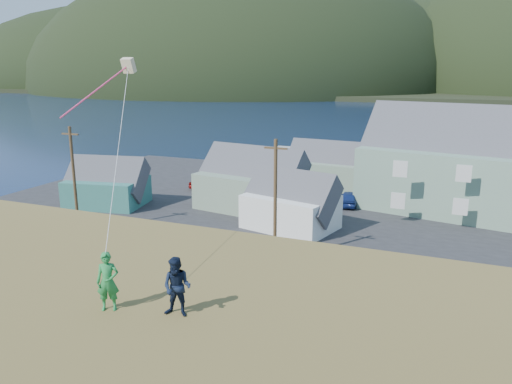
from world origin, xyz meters
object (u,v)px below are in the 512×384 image
at_px(shed_palegreen_far, 329,166).
at_px(kite_flyer_navy, 177,287).
at_px(shed_teal, 107,184).
at_px(shed_white, 291,202).
at_px(shed_palegreen_near, 252,181).
at_px(wharf, 349,161).
at_px(kite_flyer_green, 108,282).

bearing_deg(shed_palegreen_far, kite_flyer_navy, -76.10).
relative_size(shed_teal, shed_white, 0.98).
bearing_deg(shed_palegreen_far, shed_palegreen_near, -106.23).
bearing_deg(shed_palegreen_far, wharf, 97.80).
distance_m(shed_palegreen_near, shed_palegreen_far, 12.72).
height_order(wharf, shed_palegreen_far, shed_palegreen_far).
height_order(wharf, shed_palegreen_near, shed_palegreen_near).
bearing_deg(shed_white, shed_palegreen_near, 154.24).
distance_m(wharf, kite_flyer_navy, 60.13).
bearing_deg(shed_white, kite_flyer_navy, -63.66).
bearing_deg(shed_teal, shed_palegreen_far, 31.23).
relative_size(shed_palegreen_far, kite_flyer_navy, 6.40).
xyz_separation_m(kite_flyer_green, kite_flyer_navy, (1.80, 0.40, -0.01)).
relative_size(shed_teal, kite_flyer_navy, 5.42).
relative_size(shed_teal, shed_palegreen_far, 0.85).
bearing_deg(shed_palegreen_far, shed_teal, -133.40).
relative_size(shed_palegreen_far, kite_flyer_green, 6.32).
bearing_deg(kite_flyer_green, wharf, 69.80).
relative_size(shed_palegreen_near, shed_palegreen_far, 1.11).
height_order(shed_white, kite_flyer_green, kite_flyer_green).
xyz_separation_m(shed_palegreen_near, shed_white, (5.37, -4.43, -0.41)).
bearing_deg(shed_palegreen_near, shed_palegreen_far, 78.37).
distance_m(shed_palegreen_far, kite_flyer_navy, 45.58).
bearing_deg(shed_white, kite_flyer_green, -67.29).
relative_size(wharf, shed_white, 3.03).
height_order(shed_white, kite_flyer_navy, kite_flyer_navy).
bearing_deg(shed_white, wharf, 106.64).
xyz_separation_m(shed_teal, kite_flyer_green, (23.47, -28.88, 5.75)).
bearing_deg(shed_palegreen_near, kite_flyer_green, -63.97).
relative_size(shed_palegreen_near, kite_flyer_green, 6.99).
xyz_separation_m(wharf, shed_palegreen_far, (0.75, -14.46, 1.99)).
distance_m(shed_teal, shed_palegreen_near, 14.25).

